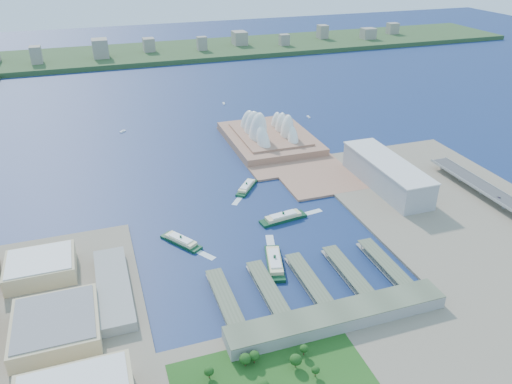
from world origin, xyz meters
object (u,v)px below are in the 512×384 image
object	(u,v)px
opera_house	(270,124)
car_c	(499,197)
ferry_b	(247,186)
ferry_d	(283,216)
toaster_building	(386,174)
ferry_c	(275,260)
ferry_a	(181,240)

from	to	relation	value
opera_house	car_c	size ratio (longest dim) A/B	38.85
ferry_b	ferry_d	distance (m)	91.85
toaster_building	ferry_b	xyz separation A→B (m)	(-175.55, 56.12, -15.75)
ferry_b	ferry_d	world-z (taller)	ferry_d
toaster_building	car_c	distance (m)	137.28
ferry_c	car_c	size ratio (longest dim) A/B	13.24
ferry_c	ferry_d	world-z (taller)	ferry_c
opera_house	ferry_a	size ratio (longest dim) A/B	3.43
opera_house	ferry_d	xyz separation A→B (m)	(-69.18, -234.25, -26.52)
toaster_building	ferry_a	distance (m)	287.46
car_c	ferry_b	bearing A→B (deg)	-28.31
opera_house	ferry_b	bearing A→B (deg)	-120.73
toaster_building	ferry_b	bearing A→B (deg)	162.27
opera_house	ferry_a	distance (m)	313.02
ferry_a	ferry_c	xyz separation A→B (m)	(83.18, -70.25, 0.84)
ferry_a	car_c	bearing A→B (deg)	-40.76
ferry_c	car_c	bearing A→B (deg)	-161.31
ferry_b	car_c	world-z (taller)	car_c
opera_house	toaster_building	distance (m)	219.62
opera_house	toaster_building	xyz separation A→B (m)	(90.00, -200.00, -11.50)
ferry_b	opera_house	bearing A→B (deg)	97.14
ferry_b	toaster_building	bearing A→B (deg)	20.15
ferry_b	ferry_a	bearing A→B (deg)	-99.16
ferry_d	ferry_c	bearing A→B (deg)	144.79
ferry_c	car_c	xyz separation A→B (m)	(301.39, 21.89, 9.72)
toaster_building	opera_house	bearing A→B (deg)	114.23
ferry_b	ferry_d	size ratio (longest dim) A/B	0.87
ferry_a	ferry_c	distance (m)	108.88
ferry_b	ferry_c	bearing A→B (deg)	-60.40
opera_house	ferry_c	distance (m)	334.57
ferry_c	ferry_d	size ratio (longest dim) A/B	1.06
toaster_building	ferry_d	size ratio (longest dim) A/B	2.67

